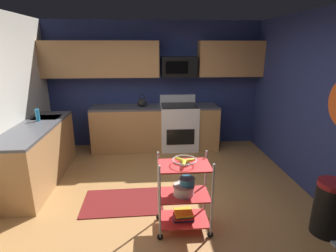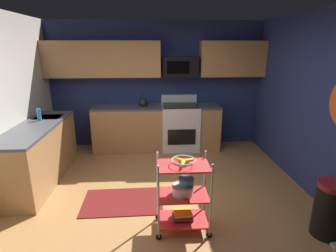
# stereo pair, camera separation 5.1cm
# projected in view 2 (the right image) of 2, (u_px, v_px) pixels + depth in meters

# --- Properties ---
(floor) EXTENTS (4.40, 4.80, 0.04)m
(floor) POSITION_uv_depth(u_px,v_px,m) (160.00, 204.00, 3.72)
(floor) COLOR #A87542
(floor) RESTS_ON ground
(wall_back) EXTENTS (4.52, 0.06, 2.60)m
(wall_back) POSITION_uv_depth(u_px,v_px,m) (156.00, 85.00, 5.66)
(wall_back) COLOR navy
(wall_back) RESTS_ON ground
(wall_right) EXTENTS (0.06, 4.80, 2.60)m
(wall_right) POSITION_uv_depth(u_px,v_px,m) (330.00, 110.00, 3.47)
(wall_right) COLOR navy
(wall_right) RESTS_ON ground
(counter_run) EXTENTS (3.50, 2.59, 0.92)m
(counter_run) POSITION_uv_depth(u_px,v_px,m) (113.00, 137.00, 5.00)
(counter_run) COLOR #B27F4C
(counter_run) RESTS_ON ground
(oven_range) EXTENTS (0.76, 0.65, 1.10)m
(oven_range) POSITION_uv_depth(u_px,v_px,m) (180.00, 126.00, 5.62)
(oven_range) COLOR white
(oven_range) RESTS_ON ground
(upper_cabinets) EXTENTS (4.40, 0.33, 0.70)m
(upper_cabinets) POSITION_uv_depth(u_px,v_px,m) (150.00, 59.00, 5.31)
(upper_cabinets) COLOR #B27F4C
(microwave) EXTENTS (0.70, 0.39, 0.40)m
(microwave) POSITION_uv_depth(u_px,v_px,m) (180.00, 67.00, 5.37)
(microwave) COLOR black
(rolling_cart) EXTENTS (0.64, 0.39, 0.91)m
(rolling_cart) POSITION_uv_depth(u_px,v_px,m) (183.00, 195.00, 3.08)
(rolling_cart) COLOR silver
(rolling_cart) RESTS_ON ground
(fruit_bowl) EXTENTS (0.27, 0.27, 0.07)m
(fruit_bowl) POSITION_uv_depth(u_px,v_px,m) (184.00, 161.00, 2.96)
(fruit_bowl) COLOR silver
(fruit_bowl) RESTS_ON rolling_cart
(mixing_bowl_large) EXTENTS (0.25, 0.25, 0.11)m
(mixing_bowl_large) POSITION_uv_depth(u_px,v_px,m) (183.00, 190.00, 3.06)
(mixing_bowl_large) COLOR silver
(mixing_bowl_large) RESTS_ON rolling_cart
(mixing_bowl_small) EXTENTS (0.18, 0.18, 0.08)m
(mixing_bowl_small) POSITION_uv_depth(u_px,v_px,m) (186.00, 181.00, 3.05)
(mixing_bowl_small) COLOR #338CBF
(mixing_bowl_small) RESTS_ON rolling_cart
(book_stack) EXTENTS (0.25, 0.20, 0.10)m
(book_stack) POSITION_uv_depth(u_px,v_px,m) (183.00, 215.00, 3.16)
(book_stack) COLOR #1E4C8C
(book_stack) RESTS_ON rolling_cart
(kettle) EXTENTS (0.21, 0.18, 0.26)m
(kettle) POSITION_uv_depth(u_px,v_px,m) (143.00, 103.00, 5.42)
(kettle) COLOR black
(kettle) RESTS_ON counter_run
(dish_soap_bottle) EXTENTS (0.06, 0.06, 0.20)m
(dish_soap_bottle) POSITION_uv_depth(u_px,v_px,m) (39.00, 115.00, 4.37)
(dish_soap_bottle) COLOR #2D8CBF
(dish_soap_bottle) RESTS_ON counter_run
(trash_can) EXTENTS (0.34, 0.42, 0.66)m
(trash_can) POSITION_uv_depth(u_px,v_px,m) (330.00, 210.00, 3.01)
(trash_can) COLOR black
(trash_can) RESTS_ON ground
(floor_rug) EXTENTS (1.11, 0.72, 0.01)m
(floor_rug) POSITION_uv_depth(u_px,v_px,m) (123.00, 201.00, 3.74)
(floor_rug) COLOR maroon
(floor_rug) RESTS_ON ground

